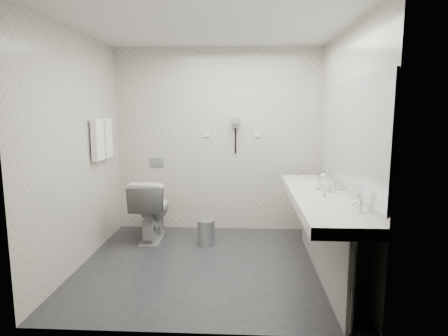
{
  "coord_description": "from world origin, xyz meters",
  "views": [
    {
      "loc": [
        0.36,
        -3.97,
        1.7
      ],
      "look_at": [
        0.15,
        0.15,
        1.05
      ],
      "focal_mm": 30.74,
      "sensor_mm": 36.0,
      "label": 1
    }
  ],
  "objects": [
    {
      "name": "floor",
      "position": [
        0.0,
        0.0,
        0.0
      ],
      "size": [
        2.8,
        2.8,
        0.0
      ],
      "primitive_type": "plane",
      "color": "#252529",
      "rests_on": "ground"
    },
    {
      "name": "ceiling",
      "position": [
        0.0,
        0.0,
        2.5
      ],
      "size": [
        2.8,
        2.8,
        0.0
      ],
      "primitive_type": "plane",
      "rotation": [
        3.14,
        0.0,
        0.0
      ],
      "color": "silver",
      "rests_on": "wall_back"
    },
    {
      "name": "wall_back",
      "position": [
        0.0,
        1.3,
        1.25
      ],
      "size": [
        2.8,
        0.0,
        2.8
      ],
      "primitive_type": "plane",
      "rotation": [
        1.57,
        0.0,
        0.0
      ],
      "color": "beige",
      "rests_on": "floor"
    },
    {
      "name": "wall_front",
      "position": [
        0.0,
        -1.3,
        1.25
      ],
      "size": [
        2.8,
        0.0,
        2.8
      ],
      "primitive_type": "plane",
      "rotation": [
        -1.57,
        0.0,
        0.0
      ],
      "color": "beige",
      "rests_on": "floor"
    },
    {
      "name": "wall_left",
      "position": [
        -1.4,
        0.0,
        1.25
      ],
      "size": [
        0.0,
        2.6,
        2.6
      ],
      "primitive_type": "plane",
      "rotation": [
        1.57,
        0.0,
        1.57
      ],
      "color": "beige",
      "rests_on": "floor"
    },
    {
      "name": "wall_right",
      "position": [
        1.4,
        0.0,
        1.25
      ],
      "size": [
        0.0,
        2.6,
        2.6
      ],
      "primitive_type": "plane",
      "rotation": [
        1.57,
        0.0,
        -1.57
      ],
      "color": "beige",
      "rests_on": "floor"
    },
    {
      "name": "vanity_counter",
      "position": [
        1.12,
        -0.2,
        0.8
      ],
      "size": [
        0.55,
        2.2,
        0.1
      ],
      "primitive_type": "cube",
      "color": "silver",
      "rests_on": "floor"
    },
    {
      "name": "vanity_panel",
      "position": [
        1.15,
        -0.2,
        0.38
      ],
      "size": [
        0.03,
        2.15,
        0.75
      ],
      "primitive_type": "cube",
      "color": "gray",
      "rests_on": "floor"
    },
    {
      "name": "vanity_post_near",
      "position": [
        1.18,
        -1.24,
        0.38
      ],
      "size": [
        0.06,
        0.06,
        0.75
      ],
      "primitive_type": "cylinder",
      "color": "silver",
      "rests_on": "floor"
    },
    {
      "name": "vanity_post_far",
      "position": [
        1.18,
        0.84,
        0.38
      ],
      "size": [
        0.06,
        0.06,
        0.75
      ],
      "primitive_type": "cylinder",
      "color": "silver",
      "rests_on": "floor"
    },
    {
      "name": "mirror",
      "position": [
        1.39,
        -0.2,
        1.45
      ],
      "size": [
        0.02,
        2.2,
        1.05
      ],
      "primitive_type": "cube",
      "color": "#B2BCC6",
      "rests_on": "wall_right"
    },
    {
      "name": "basin_near",
      "position": [
        1.12,
        -0.85,
        0.83
      ],
      "size": [
        0.4,
        0.31,
        0.05
      ],
      "primitive_type": "ellipsoid",
      "color": "silver",
      "rests_on": "vanity_counter"
    },
    {
      "name": "basin_far",
      "position": [
        1.12,
        0.45,
        0.83
      ],
      "size": [
        0.4,
        0.31,
        0.05
      ],
      "primitive_type": "ellipsoid",
      "color": "silver",
      "rests_on": "vanity_counter"
    },
    {
      "name": "faucet_near",
      "position": [
        1.32,
        -0.85,
        0.92
      ],
      "size": [
        0.04,
        0.04,
        0.15
      ],
      "primitive_type": "cylinder",
      "color": "silver",
      "rests_on": "vanity_counter"
    },
    {
      "name": "faucet_far",
      "position": [
        1.32,
        0.45,
        0.92
      ],
      "size": [
        0.04,
        0.04,
        0.15
      ],
      "primitive_type": "cylinder",
      "color": "silver",
      "rests_on": "vanity_counter"
    },
    {
      "name": "soap_bottle_a",
      "position": [
        1.22,
        -0.11,
        0.91
      ],
      "size": [
        0.08,
        0.08,
        0.12
      ],
      "primitive_type": "imported",
      "rotation": [
        0.0,
        0.0,
        0.67
      ],
      "color": "beige",
      "rests_on": "vanity_counter"
    },
    {
      "name": "soap_bottle_b",
      "position": [
        1.15,
        0.04,
        0.9
      ],
      "size": [
        0.08,
        0.08,
        0.09
      ],
      "primitive_type": "imported",
      "rotation": [
        0.0,
        0.0,
        -0.11
      ],
      "color": "beige",
      "rests_on": "vanity_counter"
    },
    {
      "name": "soap_bottle_c",
      "position": [
        1.14,
        -0.32,
        0.9
      ],
      "size": [
        0.05,
        0.05,
        0.11
      ],
      "primitive_type": "imported",
      "rotation": [
        0.0,
        0.0,
        -0.41
      ],
      "color": "beige",
      "rests_on": "vanity_counter"
    },
    {
      "name": "glass_left",
      "position": [
        1.34,
        0.02,
        0.91
      ],
      "size": [
        0.07,
        0.07,
        0.11
      ],
      "primitive_type": "cylinder",
      "rotation": [
        0.0,
        0.0,
        -0.12
      ],
      "color": "silver",
      "rests_on": "vanity_counter"
    },
    {
      "name": "glass_right",
      "position": [
        1.2,
        0.18,
        0.91
      ],
      "size": [
        0.07,
        0.07,
        0.12
      ],
      "primitive_type": "cylinder",
      "rotation": [
        0.0,
        0.0,
        0.05
      ],
      "color": "silver",
      "rests_on": "vanity_counter"
    },
    {
      "name": "toilet",
      "position": [
        -0.83,
        0.81,
        0.4
      ],
      "size": [
        0.46,
        0.8,
        0.8
      ],
      "primitive_type": "imported",
      "rotation": [
        0.0,
        0.0,
        3.16
      ],
      "color": "silver",
      "rests_on": "floor"
    },
    {
      "name": "flush_plate",
      "position": [
        -0.85,
        1.29,
        0.95
      ],
      "size": [
        0.18,
        0.02,
        0.12
      ],
      "primitive_type": "cube",
      "color": "#B2B5BA",
      "rests_on": "wall_back"
    },
    {
      "name": "pedal_bin",
      "position": [
        -0.1,
        0.62,
        0.15
      ],
      "size": [
        0.23,
        0.23,
        0.3
      ],
      "primitive_type": "cylinder",
      "rotation": [
        0.0,
        0.0,
        -0.06
      ],
      "color": "#B2B5BA",
      "rests_on": "floor"
    },
    {
      "name": "bin_lid",
      "position": [
        -0.1,
        0.62,
        0.31
      ],
      "size": [
        0.22,
        0.22,
        0.02
      ],
      "primitive_type": "cylinder",
      "color": "#B2B5BA",
      "rests_on": "pedal_bin"
    },
    {
      "name": "towel_rail",
      "position": [
        -1.35,
        0.55,
        1.55
      ],
      "size": [
        0.02,
        0.62,
        0.02
      ],
      "primitive_type": "cylinder",
      "rotation": [
        1.57,
        0.0,
        0.0
      ],
      "color": "silver",
      "rests_on": "wall_left"
    },
    {
      "name": "towel_near",
      "position": [
        -1.34,
        0.41,
        1.33
      ],
      "size": [
        0.07,
        0.24,
        0.48
      ],
      "primitive_type": "cube",
      "color": "white",
      "rests_on": "towel_rail"
    },
    {
      "name": "towel_far",
      "position": [
        -1.34,
        0.69,
        1.33
      ],
      "size": [
        0.07,
        0.24,
        0.48
      ],
      "primitive_type": "cube",
      "color": "white",
      "rests_on": "towel_rail"
    },
    {
      "name": "dryer_cradle",
      "position": [
        0.25,
        1.27,
        1.5
      ],
      "size": [
        0.1,
        0.04,
        0.14
      ],
      "primitive_type": "cube",
      "color": "gray",
      "rests_on": "wall_back"
    },
    {
      "name": "dryer_barrel",
      "position": [
        0.25,
        1.2,
        1.53
      ],
      "size": [
        0.08,
        0.14,
        0.08
      ],
      "primitive_type": "cylinder",
      "rotation": [
        1.57,
        0.0,
        0.0
      ],
      "color": "gray",
      "rests_on": "dryer_cradle"
    },
    {
      "name": "dryer_cord",
      "position": [
        0.25,
        1.26,
        1.25
      ],
      "size": [
        0.02,
        0.02,
        0.35
      ],
      "primitive_type": "cylinder",
      "color": "black",
      "rests_on": "dryer_cradle"
    },
    {
      "name": "switch_plate_a",
      "position": [
        -0.15,
        1.29,
        1.35
      ],
      "size": [
        0.09,
        0.02,
        0.09
      ],
      "primitive_type": "cube",
      "color": "silver",
      "rests_on": "wall_back"
    },
    {
      "name": "switch_plate_b",
      "position": [
        0.55,
        1.29,
        1.35
      ],
      "size": [
        0.09,
        0.02,
        0.09
      ],
      "primitive_type": "cube",
      "color": "silver",
      "rests_on": "wall_back"
    }
  ]
}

